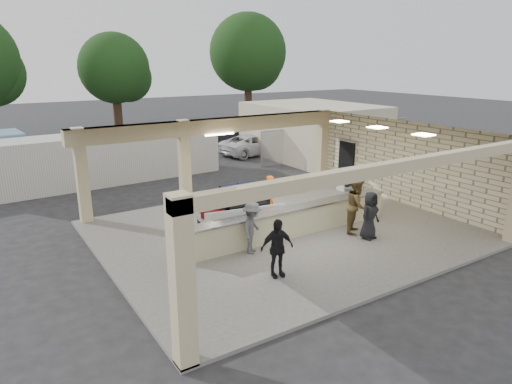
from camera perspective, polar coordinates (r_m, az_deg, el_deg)
ground at (r=15.99m, az=3.33°, el=-5.19°), size 120.00×120.00×0.00m
pavilion at (r=16.18m, az=2.65°, el=0.13°), size 12.01×10.00×3.55m
baggage_counter at (r=15.40m, az=4.46°, el=-3.72°), size 8.20×0.58×0.98m
luggage_cart at (r=15.70m, az=-2.58°, el=-1.74°), size 3.05×2.17×1.63m
drum_fan at (r=21.17m, az=11.15°, el=1.68°), size 0.89×0.49×0.99m
baggage_handler at (r=16.70m, az=1.55°, el=-0.78°), size 0.66×0.69×1.70m
passenger_a at (r=15.89m, az=12.50°, el=-1.67°), size 0.98×0.88×1.90m
passenger_b at (r=12.43m, az=2.63°, el=-7.01°), size 1.01×0.50×1.65m
passenger_c at (r=13.88m, az=-0.48°, el=-4.51°), size 1.02×0.98×1.62m
passenger_d at (r=15.47m, az=14.03°, el=-2.83°), size 0.83×0.44×1.61m
car_white_a at (r=29.24m, az=-0.38°, el=5.97°), size 4.78×2.85×1.28m
car_white_b at (r=31.93m, az=5.06°, el=6.87°), size 4.63×2.52×1.38m
car_dark at (r=31.37m, az=-3.33°, el=6.72°), size 4.20×1.84×1.36m
container_white at (r=23.61m, az=-17.94°, el=4.13°), size 11.24×2.71×2.42m
fence at (r=29.26m, az=10.60°, el=6.53°), size 12.06×0.06×2.03m
tree_mid at (r=39.78m, az=-16.90°, el=14.27°), size 6.00×5.60×8.00m
tree_right at (r=43.78m, az=-0.76°, el=16.69°), size 7.20×7.00×10.00m
adjacent_building at (r=28.93m, az=7.11°, el=7.67°), size 6.00×8.00×3.20m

